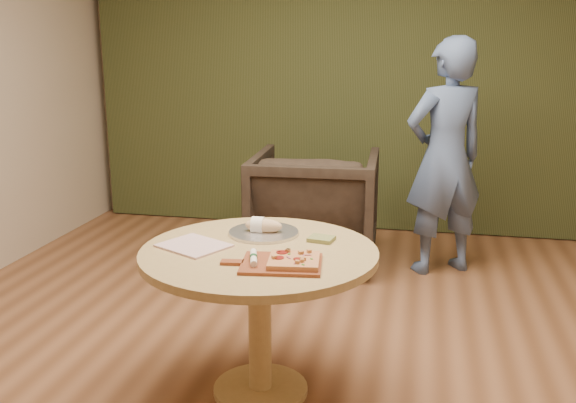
# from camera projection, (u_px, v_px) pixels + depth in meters

# --- Properties ---
(room_shell) EXTENTS (5.04, 6.04, 2.84)m
(room_shell) POSITION_uv_depth(u_px,v_px,m) (287.00, 109.00, 2.96)
(room_shell) COLOR brown
(room_shell) RESTS_ON ground
(curtain) EXTENTS (4.80, 0.14, 2.78)m
(curtain) POSITION_uv_depth(u_px,v_px,m) (355.00, 75.00, 5.71)
(curtain) COLOR #2A3116
(curtain) RESTS_ON ground
(pedestal_table) EXTENTS (1.13, 1.13, 0.75)m
(pedestal_table) POSITION_uv_depth(u_px,v_px,m) (259.00, 277.00, 3.06)
(pedestal_table) COLOR tan
(pedestal_table) RESTS_ON ground
(pizza_paddle) EXTENTS (0.46, 0.32, 0.01)m
(pizza_paddle) POSITION_uv_depth(u_px,v_px,m) (279.00, 264.00, 2.81)
(pizza_paddle) COLOR brown
(pizza_paddle) RESTS_ON pedestal_table
(flatbread_pizza) EXTENTS (0.25, 0.25, 0.04)m
(flatbread_pizza) POSITION_uv_depth(u_px,v_px,m) (294.00, 260.00, 2.80)
(flatbread_pizza) COLOR tan
(flatbread_pizza) RESTS_ON pizza_paddle
(cutlery_roll) EXTENTS (0.08, 0.20, 0.03)m
(cutlery_roll) POSITION_uv_depth(u_px,v_px,m) (254.00, 258.00, 2.83)
(cutlery_roll) COLOR white
(cutlery_roll) RESTS_ON pizza_paddle
(newspaper) EXTENTS (0.38, 0.36, 0.01)m
(newspaper) POSITION_uv_depth(u_px,v_px,m) (194.00, 246.00, 3.07)
(newspaper) COLOR white
(newspaper) RESTS_ON pedestal_table
(serving_tray) EXTENTS (0.36, 0.36, 0.02)m
(serving_tray) POSITION_uv_depth(u_px,v_px,m) (264.00, 232.00, 3.27)
(serving_tray) COLOR silver
(serving_tray) RESTS_ON pedestal_table
(bread_roll) EXTENTS (0.19, 0.09, 0.09)m
(bread_roll) POSITION_uv_depth(u_px,v_px,m) (262.00, 226.00, 3.26)
(bread_roll) COLOR #E1BD89
(bread_roll) RESTS_ON serving_tray
(green_packet) EXTENTS (0.14, 0.12, 0.02)m
(green_packet) POSITION_uv_depth(u_px,v_px,m) (321.00, 239.00, 3.15)
(green_packet) COLOR #5B632C
(green_packet) RESTS_ON pedestal_table
(armchair) EXTENTS (0.98, 0.92, 0.97)m
(armchair) POSITION_uv_depth(u_px,v_px,m) (315.00, 201.00, 4.99)
(armchair) COLOR black
(armchair) RESTS_ON ground
(person_standing) EXTENTS (0.76, 0.68, 1.74)m
(person_standing) POSITION_uv_depth(u_px,v_px,m) (445.00, 158.00, 4.69)
(person_standing) COLOR #4E6693
(person_standing) RESTS_ON ground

